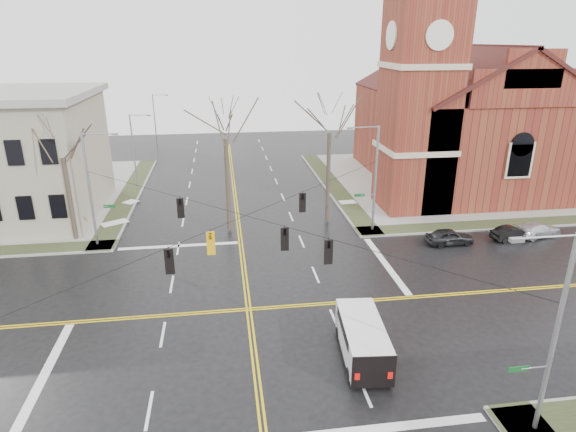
{
  "coord_description": "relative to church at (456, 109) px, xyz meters",
  "views": [
    {
      "loc": [
        -1.2,
        -26.0,
        15.76
      ],
      "look_at": [
        3.31,
        6.0,
        3.8
      ],
      "focal_mm": 30.0,
      "sensor_mm": 36.0,
      "label": 1
    }
  ],
  "objects": [
    {
      "name": "sidewalks",
      "position": [
        -24.76,
        -24.78,
        -8.36
      ],
      "size": [
        80.0,
        80.0,
        0.17
      ],
      "color": "gray",
      "rests_on": "ground"
    },
    {
      "name": "ground",
      "position": [
        -24.76,
        -24.78,
        -8.43
      ],
      "size": [
        120.0,
        120.0,
        0.0
      ],
      "primitive_type": "plane",
      "color": "black",
      "rests_on": "ground"
    },
    {
      "name": "signal_pole_se",
      "position": [
        -13.44,
        -36.28,
        -3.48
      ],
      "size": [
        2.75,
        0.22,
        9.0
      ],
      "color": "gray",
      "rests_on": "ground"
    },
    {
      "name": "parked_car_c",
      "position": [
        0.18,
        -16.44,
        -7.82
      ],
      "size": [
        4.51,
        2.63,
        1.23
      ],
      "primitive_type": "imported",
      "rotation": [
        0.0,
        0.0,
        1.8
      ],
      "color": "silver",
      "rests_on": "ground"
    },
    {
      "name": "parked_car_b",
      "position": [
        -2.4,
        -16.83,
        -7.86
      ],
      "size": [
        3.64,
        1.7,
        1.16
      ],
      "primitive_type": "imported",
      "rotation": [
        0.0,
        0.0,
        1.71
      ],
      "color": "black",
      "rests_on": "ground"
    },
    {
      "name": "tree_nw_far",
      "position": [
        -38.28,
        -11.84,
        -1.01
      ],
      "size": [
        4.0,
        4.0,
        10.23
      ],
      "color": "#352A22",
      "rests_on": "ground"
    },
    {
      "name": "streetlight_north_b",
      "position": [
        -35.42,
        23.22,
        -3.97
      ],
      "size": [
        2.3,
        0.2,
        8.0
      ],
      "color": "gray",
      "rests_on": "ground"
    },
    {
      "name": "tree_ne",
      "position": [
        -16.7,
        -10.52,
        0.22
      ],
      "size": [
        4.0,
        4.0,
        11.97
      ],
      "color": "#352A22",
      "rests_on": "ground"
    },
    {
      "name": "parked_car_a",
      "position": [
        -7.95,
        -16.98,
        -7.78
      ],
      "size": [
        3.88,
        1.63,
        1.31
      ],
      "primitive_type": "imported",
      "rotation": [
        0.0,
        0.0,
        1.59
      ],
      "color": "black",
      "rests_on": "ground"
    },
    {
      "name": "road_markings",
      "position": [
        -24.76,
        -24.78,
        -8.43
      ],
      "size": [
        100.0,
        100.0,
        0.01
      ],
      "color": "gold",
      "rests_on": "ground"
    },
    {
      "name": "church",
      "position": [
        0.0,
        0.0,
        0.0
      ],
      "size": [
        24.28,
        27.48,
        27.5
      ],
      "color": "maroon",
      "rests_on": "ground"
    },
    {
      "name": "tree_nw_near",
      "position": [
        -25.59,
        -11.57,
        0.18
      ],
      "size": [
        4.0,
        4.0,
        11.9
      ],
      "color": "#352A22",
      "rests_on": "ground"
    },
    {
      "name": "signal_pole_nw",
      "position": [
        -36.09,
        -13.28,
        -3.48
      ],
      "size": [
        2.75,
        0.22,
        9.0
      ],
      "color": "gray",
      "rests_on": "ground"
    },
    {
      "name": "streetlight_north_a",
      "position": [
        -35.42,
        3.22,
        -3.97
      ],
      "size": [
        2.3,
        0.2,
        8.0
      ],
      "color": "gray",
      "rests_on": "ground"
    },
    {
      "name": "signal_pole_ne",
      "position": [
        -13.44,
        -13.28,
        -3.48
      ],
      "size": [
        2.75,
        0.22,
        9.0
      ],
      "color": "gray",
      "rests_on": "ground"
    },
    {
      "name": "span_wires",
      "position": [
        -24.76,
        -24.78,
        -2.23
      ],
      "size": [
        23.02,
        23.02,
        0.03
      ],
      "color": "black",
      "rests_on": "ground"
    },
    {
      "name": "cargo_van",
      "position": [
        -19.18,
        -30.21,
        -7.22
      ],
      "size": [
        2.56,
        5.55,
        2.05
      ],
      "rotation": [
        0.0,
        0.0,
        -0.09
      ],
      "color": "white",
      "rests_on": "ground"
    },
    {
      "name": "traffic_signals",
      "position": [
        -24.76,
        -25.45,
        -2.98
      ],
      "size": [
        8.21,
        8.26,
        1.3
      ],
      "color": "black",
      "rests_on": "ground"
    }
  ]
}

